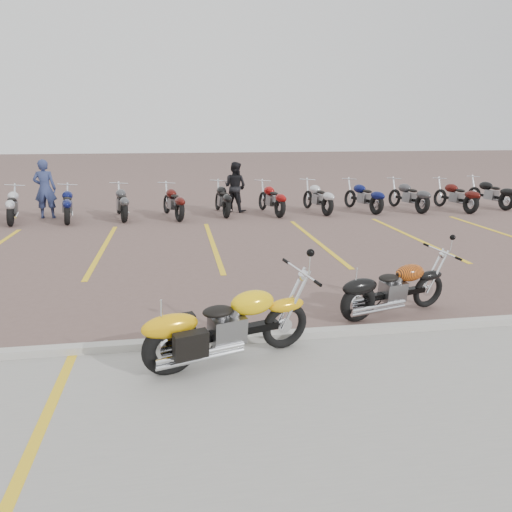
# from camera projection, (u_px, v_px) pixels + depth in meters

# --- Properties ---
(ground) EXTENTS (100.00, 100.00, 0.00)m
(ground) POSITION_uv_depth(u_px,v_px,m) (231.00, 296.00, 8.82)
(ground) COLOR brown
(ground) RESTS_ON ground
(concrete_apron) EXTENTS (60.00, 5.00, 0.01)m
(concrete_apron) POSITION_uv_depth(u_px,v_px,m) (286.00, 456.00, 4.52)
(concrete_apron) COLOR #9E9B93
(concrete_apron) RESTS_ON ground
(curb) EXTENTS (60.00, 0.18, 0.12)m
(curb) POSITION_uv_depth(u_px,v_px,m) (247.00, 338.00, 6.90)
(curb) COLOR #ADAAA3
(curb) RESTS_ON ground
(parking_stripes) EXTENTS (38.00, 5.50, 0.01)m
(parking_stripes) POSITION_uv_depth(u_px,v_px,m) (213.00, 244.00, 12.64)
(parking_stripes) COLOR yellow
(parking_stripes) RESTS_ON ground
(apron_stripe) EXTENTS (0.12, 5.00, 0.00)m
(apron_stripe) POSITION_uv_depth(u_px,v_px,m) (17.00, 484.00, 4.16)
(apron_stripe) COLOR yellow
(apron_stripe) RESTS_ON concrete_apron
(yellow_cruiser) EXTENTS (2.18, 0.81, 0.93)m
(yellow_cruiser) POSITION_uv_depth(u_px,v_px,m) (225.00, 328.00, 6.23)
(yellow_cruiser) COLOR black
(yellow_cruiser) RESTS_ON ground
(flame_cruiser) EXTENTS (1.94, 0.65, 0.82)m
(flame_cruiser) POSITION_uv_depth(u_px,v_px,m) (391.00, 291.00, 7.82)
(flame_cruiser) COLOR black
(flame_cruiser) RESTS_ON ground
(person_a) EXTENTS (0.70, 0.47, 1.90)m
(person_a) POSITION_uv_depth(u_px,v_px,m) (45.00, 189.00, 16.07)
(person_a) COLOR navy
(person_a) RESTS_ON ground
(person_b) EXTENTS (1.06, 1.03, 1.73)m
(person_b) POSITION_uv_depth(u_px,v_px,m) (235.00, 187.00, 17.35)
(person_b) COLOR black
(person_b) RESTS_ON ground
(bg_bike_row) EXTENTS (20.76, 2.08, 1.10)m
(bg_bike_row) POSITION_uv_depth(u_px,v_px,m) (222.00, 199.00, 16.63)
(bg_bike_row) COLOR black
(bg_bike_row) RESTS_ON ground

